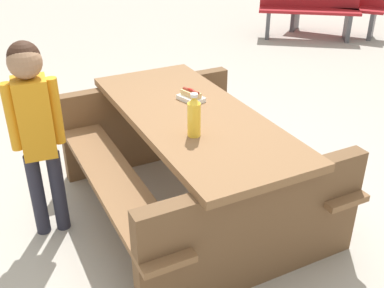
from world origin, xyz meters
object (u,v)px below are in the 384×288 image
(park_bench_mid, at_px, (309,8))
(soda_bottle, at_px, (194,116))
(picnic_table, at_px, (192,155))
(hotdog_tray, at_px, (191,96))
(child_in_coat, at_px, (35,118))
(park_bench_near, at_px, (335,5))

(park_bench_mid, bearing_deg, soda_bottle, 128.41)
(picnic_table, bearing_deg, hotdog_tray, -29.49)
(park_bench_mid, bearing_deg, picnic_table, 127.01)
(soda_bottle, height_order, child_in_coat, child_in_coat)
(child_in_coat, relative_size, park_bench_near, 0.87)
(child_in_coat, bearing_deg, picnic_table, -107.74)
(picnic_table, relative_size, soda_bottle, 7.35)
(child_in_coat, distance_m, park_bench_near, 5.96)
(picnic_table, relative_size, park_bench_near, 1.29)
(picnic_table, xyz_separation_m, park_bench_mid, (2.93, -3.88, 0.00))
(park_bench_near, bearing_deg, soda_bottle, 124.72)
(child_in_coat, bearing_deg, park_bench_near, -63.93)
(hotdog_tray, height_order, child_in_coat, child_in_coat)
(soda_bottle, height_order, hotdog_tray, soda_bottle)
(picnic_table, bearing_deg, child_in_coat, 72.26)
(picnic_table, height_order, park_bench_mid, park_bench_mid)
(park_bench_mid, bearing_deg, hotdog_tray, 126.01)
(soda_bottle, relative_size, child_in_coat, 0.20)
(soda_bottle, relative_size, park_bench_near, 0.18)
(hotdog_tray, relative_size, park_bench_near, 0.13)
(picnic_table, distance_m, park_bench_near, 5.30)
(soda_bottle, xyz_separation_m, park_bench_mid, (3.20, -4.04, -0.42))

